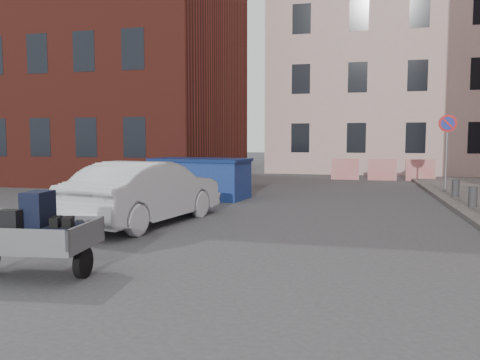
# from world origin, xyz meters

# --- Properties ---
(ground) EXTENTS (120.00, 120.00, 0.00)m
(ground) POSITION_xyz_m (0.00, 0.00, 0.00)
(ground) COLOR #38383A
(ground) RESTS_ON ground
(building_brick) EXTENTS (12.00, 10.00, 14.00)m
(building_brick) POSITION_xyz_m (-9.00, 13.00, 7.00)
(building_brick) COLOR #591E16
(building_brick) RESTS_ON ground
(building_pink) EXTENTS (16.00, 8.00, 14.00)m
(building_pink) POSITION_xyz_m (6.00, 22.00, 7.00)
(building_pink) COLOR #CDA89E
(building_pink) RESTS_ON ground
(far_building) EXTENTS (6.00, 6.00, 8.00)m
(far_building) POSITION_xyz_m (-20.00, 22.00, 4.00)
(far_building) COLOR maroon
(far_building) RESTS_ON ground
(no_parking_sign) EXTENTS (0.60, 0.09, 2.65)m
(no_parking_sign) POSITION_xyz_m (6.00, 9.48, 2.01)
(no_parking_sign) COLOR gray
(no_parking_sign) RESTS_ON sidewalk
(barriers) EXTENTS (4.70, 0.18, 1.00)m
(barriers) POSITION_xyz_m (4.20, 15.00, 0.50)
(barriers) COLOR red
(barriers) RESTS_ON ground
(trailer) EXTENTS (1.71, 1.88, 1.20)m
(trailer) POSITION_xyz_m (-1.47, -2.31, 0.61)
(trailer) COLOR black
(trailer) RESTS_ON ground
(dumpster) EXTENTS (3.30, 2.00, 1.31)m
(dumpster) POSITION_xyz_m (-1.99, 6.61, 0.66)
(dumpster) COLOR navy
(dumpster) RESTS_ON ground
(silver_car) EXTENTS (2.31, 4.57, 1.44)m
(silver_car) POSITION_xyz_m (-1.69, 1.94, 0.72)
(silver_car) COLOR #B6B8BE
(silver_car) RESTS_ON ground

